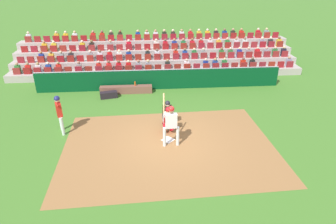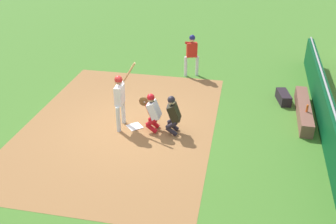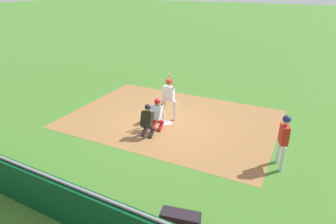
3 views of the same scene
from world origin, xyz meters
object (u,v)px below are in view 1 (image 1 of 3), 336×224
object	(u,v)px
water_bottle_on_bench	(135,84)
dugout_bench	(126,90)
home_plate_marker	(168,140)
catcher_crouching	(168,118)
home_plate_umpire	(167,112)
batter_at_plate	(171,121)
equipment_duffel_bag	(109,95)
on_deck_batter	(59,111)

from	to	relation	value
water_bottle_on_bench	dugout_bench	bearing A→B (deg)	1.95
home_plate_marker	catcher_crouching	size ratio (longest dim) A/B	0.34
home_plate_umpire	water_bottle_on_bench	distance (m)	4.42
batter_at_plate	water_bottle_on_bench	world-z (taller)	batter_at_plate
water_bottle_on_bench	home_plate_marker	bearing A→B (deg)	105.32
water_bottle_on_bench	equipment_duffel_bag	bearing A→B (deg)	23.57
home_plate_marker	equipment_duffel_bag	world-z (taller)	equipment_duffel_bag
home_plate_marker	batter_at_plate	world-z (taller)	batter_at_plate
home_plate_marker	catcher_crouching	bearing A→B (deg)	-94.08
batter_at_plate	equipment_duffel_bag	xyz separation A→B (m)	(3.06, -5.18, -0.94)
home_plate_umpire	dugout_bench	xyz separation A→B (m)	(2.10, -4.11, -0.49)
home_plate_marker	home_plate_umpire	bearing A→B (deg)	-93.48
home_plate_umpire	water_bottle_on_bench	world-z (taller)	home_plate_umpire
home_plate_marker	equipment_duffel_bag	distance (m)	5.62
equipment_duffel_bag	on_deck_batter	distance (m)	4.18
dugout_bench	on_deck_batter	distance (m)	5.16
batter_at_plate	dugout_bench	xyz separation A→B (m)	(2.10, -5.81, -0.91)
catcher_crouching	home_plate_umpire	distance (m)	0.67
equipment_duffel_bag	home_plate_umpire	bearing A→B (deg)	118.59
catcher_crouching	home_plate_umpire	world-z (taller)	home_plate_umpire
dugout_bench	on_deck_batter	bearing A→B (deg)	58.91
batter_at_plate	water_bottle_on_bench	distance (m)	6.07
catcher_crouching	water_bottle_on_bench	distance (m)	5.04
dugout_bench	on_deck_batter	size ratio (longest dim) A/B	1.71
catcher_crouching	dugout_bench	size ratio (longest dim) A/B	0.43
dugout_bench	equipment_duffel_bag	bearing A→B (deg)	33.47
home_plate_marker	on_deck_batter	size ratio (longest dim) A/B	0.25
on_deck_batter	water_bottle_on_bench	bearing A→B (deg)	-125.85
home_plate_umpire	water_bottle_on_bench	xyz separation A→B (m)	(1.56, -4.13, -0.14)
home_plate_marker	on_deck_batter	world-z (taller)	on_deck_batter
home_plate_umpire	dugout_bench	distance (m)	4.64
equipment_duffel_bag	on_deck_batter	size ratio (longest dim) A/B	0.54
home_plate_umpire	equipment_duffel_bag	distance (m)	4.66
catcher_crouching	water_bottle_on_bench	world-z (taller)	catcher_crouching
batter_at_plate	catcher_crouching	world-z (taller)	batter_at_plate
batter_at_plate	dugout_bench	distance (m)	6.25
home_plate_umpire	catcher_crouching	bearing A→B (deg)	87.07
water_bottle_on_bench	on_deck_batter	xyz separation A→B (m)	(3.16, 4.37, 0.51)
batter_at_plate	dugout_bench	world-z (taller)	batter_at_plate
home_plate_umpire	equipment_duffel_bag	world-z (taller)	home_plate_umpire
batter_at_plate	home_plate_umpire	xyz separation A→B (m)	(0.00, -1.70, -0.42)
dugout_bench	water_bottle_on_bench	bearing A→B (deg)	-178.05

